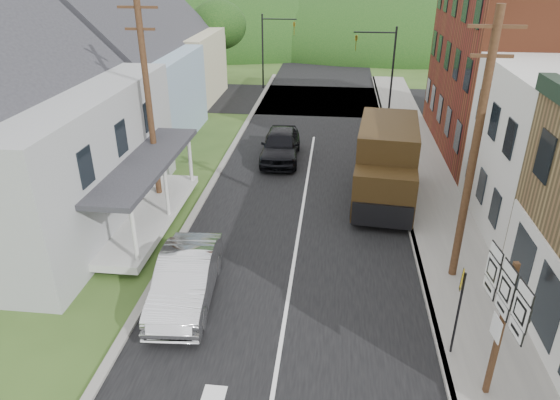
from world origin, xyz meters
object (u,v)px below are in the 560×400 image
(dark_sedan, at_px, (281,145))
(warning_sign, at_px, (459,300))
(silver_sedan, at_px, (186,279))
(route_sign_cluster, at_px, (502,312))
(delivery_van, at_px, (386,164))

(dark_sedan, xyz_separation_m, warning_sign, (6.43, -14.51, 1.10))
(silver_sedan, height_order, warning_sign, warning_sign)
(silver_sedan, height_order, route_sign_cluster, route_sign_cluster)
(dark_sedan, height_order, route_sign_cluster, route_sign_cluster)
(silver_sedan, relative_size, dark_sedan, 0.98)
(silver_sedan, bearing_deg, delivery_van, 45.76)
(delivery_van, bearing_deg, warning_sign, -77.79)
(route_sign_cluster, bearing_deg, silver_sedan, 154.16)
(delivery_van, xyz_separation_m, warning_sign, (1.16, -9.94, 0.17))
(delivery_van, bearing_deg, route_sign_cluster, -75.69)
(route_sign_cluster, relative_size, warning_sign, 1.39)
(delivery_van, bearing_deg, dark_sedan, 144.68)
(silver_sedan, distance_m, dark_sedan, 12.96)
(delivery_van, bearing_deg, silver_sedan, -124.15)
(silver_sedan, xyz_separation_m, dark_sedan, (1.62, 12.85, 0.04))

